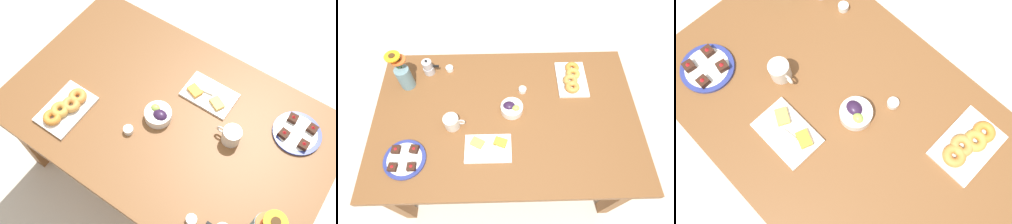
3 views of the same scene
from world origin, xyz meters
TOP-DOWN VIEW (x-y plane):
  - ground_plane at (0.00, 0.00)m, footprint 6.00×6.00m
  - dining_table at (0.00, 0.00)m, footprint 1.60×1.00m
  - coffee_mug at (-0.31, -0.06)m, footprint 0.12×0.09m
  - grape_bowl at (0.03, 0.03)m, footprint 0.13×0.13m
  - cheese_platter at (-0.10, -0.21)m, footprint 0.26×0.17m
  - croissant_platter at (0.43, 0.25)m, footprint 0.19×0.28m
  - jam_cup_honey at (0.11, 0.18)m, footprint 0.05×0.05m
  - jam_cup_berry at (-0.37, 0.36)m, footprint 0.05×0.05m
  - dessert_plate at (-0.56, -0.27)m, footprint 0.23×0.23m
  - flower_vase at (-0.62, 0.24)m, footprint 0.11×0.11m
  - moka_pot at (-0.50, 0.34)m, footprint 0.11×0.07m

SIDE VIEW (x-z plane):
  - ground_plane at x=0.00m, z-range 0.00..0.00m
  - dining_table at x=0.00m, z-range 0.28..1.02m
  - cheese_platter at x=-0.10m, z-range 0.73..0.77m
  - dessert_plate at x=-0.56m, z-range 0.72..0.78m
  - jam_cup_honey at x=0.11m, z-range 0.74..0.77m
  - jam_cup_berry at x=-0.37m, z-range 0.74..0.77m
  - croissant_platter at x=0.43m, z-range 0.74..0.79m
  - grape_bowl at x=0.03m, z-range 0.74..0.80m
  - coffee_mug at x=-0.31m, z-range 0.74..0.83m
  - moka_pot at x=-0.50m, z-range 0.73..0.85m
  - flower_vase at x=-0.62m, z-range 0.70..0.97m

